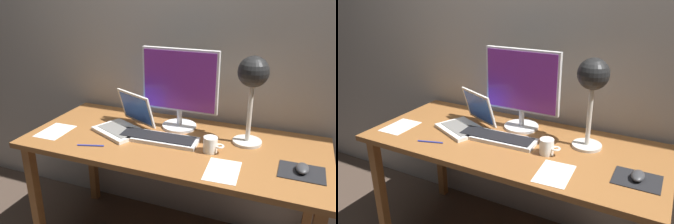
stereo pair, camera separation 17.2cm
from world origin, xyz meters
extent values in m
cube|color=#A8A099|center=(0.00, 0.40, 1.30)|extent=(4.80, 0.06, 2.60)
cube|color=#935B2D|center=(0.00, 0.00, 0.72)|extent=(1.60, 0.70, 0.03)
cube|color=#935B2D|center=(-0.74, -0.29, 0.35)|extent=(0.05, 0.05, 0.71)
cube|color=#935B2D|center=(-0.74, 0.29, 0.35)|extent=(0.05, 0.05, 0.71)
cube|color=#935B2D|center=(0.74, 0.29, 0.35)|extent=(0.05, 0.05, 0.71)
cylinder|color=silver|center=(-0.03, 0.18, 0.75)|extent=(0.20, 0.20, 0.01)
cylinder|color=silver|center=(-0.03, 0.18, 0.80)|extent=(0.03, 0.03, 0.09)
cube|color=silver|center=(-0.03, 0.18, 1.02)|extent=(0.44, 0.03, 0.36)
cube|color=purple|center=(-0.03, 0.17, 1.02)|extent=(0.42, 0.00, 0.33)
cube|color=silver|center=(-0.08, -0.03, 0.75)|extent=(0.44, 0.16, 0.02)
cube|color=black|center=(-0.08, -0.03, 0.76)|extent=(0.41, 0.13, 0.01)
cube|color=silver|center=(-0.32, -0.01, 0.75)|extent=(0.33, 0.29, 0.02)
cube|color=slate|center=(-0.33, -0.03, 0.76)|extent=(0.26, 0.20, 0.00)
cube|color=silver|center=(-0.27, 0.10, 0.86)|extent=(0.28, 0.17, 0.19)
cube|color=blue|center=(-0.27, 0.10, 0.86)|extent=(0.24, 0.15, 0.17)
cylinder|color=beige|center=(0.38, 0.12, 0.75)|extent=(0.15, 0.15, 0.01)
cylinder|color=silver|center=(0.38, 0.12, 0.93)|extent=(0.02, 0.02, 0.34)
sphere|color=black|center=(0.38, 0.12, 1.13)|extent=(0.16, 0.16, 0.16)
sphere|color=#FFEAB2|center=(0.38, 0.11, 1.09)|extent=(0.05, 0.05, 0.05)
cube|color=black|center=(0.65, -0.10, 0.74)|extent=(0.20, 0.16, 0.00)
ellipsoid|color=#38383A|center=(0.65, -0.09, 0.76)|extent=(0.06, 0.10, 0.03)
cylinder|color=white|center=(0.22, -0.05, 0.78)|extent=(0.07, 0.07, 0.08)
torus|color=white|center=(0.27, -0.05, 0.78)|extent=(0.05, 0.05, 0.01)
cube|color=white|center=(0.32, -0.22, 0.74)|extent=(0.16, 0.22, 0.00)
cube|color=white|center=(-0.67, -0.14, 0.74)|extent=(0.15, 0.21, 0.00)
cylinder|color=#2633A5|center=(-0.37, -0.22, 0.74)|extent=(0.14, 0.05, 0.01)
camera|label=1|loc=(0.59, -1.54, 1.53)|focal=36.15mm
camera|label=2|loc=(0.74, -1.47, 1.53)|focal=36.15mm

